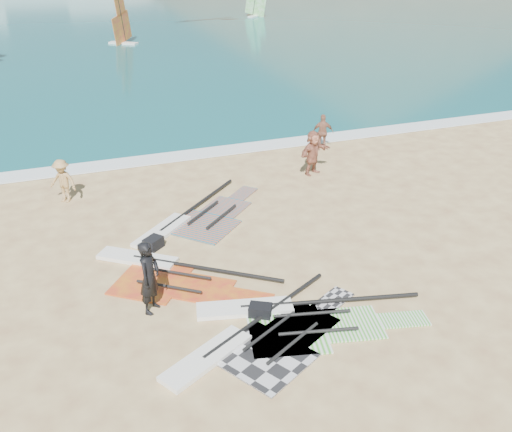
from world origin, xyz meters
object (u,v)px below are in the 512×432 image
object	(u,v)px
gear_bag_near	(153,243)
beachgoer_right	(313,152)
rig_grey	(255,342)
rig_orange	(194,220)
gear_bag_far	(260,311)
person_wetsuit	(150,277)
rig_red	(165,273)
beachgoer_mid	(63,181)
beachgoer_back	(323,132)
rig_green	(293,317)

from	to	relation	value
gear_bag_near	beachgoer_right	world-z (taller)	beachgoer_right
rig_grey	rig_orange	bearing A→B (deg)	58.13
gear_bag_near	gear_bag_far	size ratio (longest dim) A/B	1.01
rig_grey	person_wetsuit	bearing A→B (deg)	102.80
rig_orange	rig_red	size ratio (longest dim) A/B	1.11
beachgoer_mid	beachgoer_back	bearing A→B (deg)	47.12
rig_red	rig_green	bearing A→B (deg)	-13.89
gear_bag_near	rig_green	bearing A→B (deg)	-61.72
rig_orange	beachgoer_back	bearing A→B (deg)	-8.87
person_wetsuit	beachgoer_back	size ratio (longest dim) A/B	1.21
gear_bag_near	person_wetsuit	distance (m)	3.25
rig_green	beachgoer_back	size ratio (longest dim) A/B	3.55
rig_green	beachgoer_right	distance (m)	9.56
rig_orange	rig_grey	bearing A→B (deg)	-135.88
rig_red	gear_bag_far	bearing A→B (deg)	-19.91
beachgoer_mid	beachgoer_back	size ratio (longest dim) A/B	0.98
gear_bag_near	beachgoer_mid	distance (m)	4.98
rig_red	person_wetsuit	size ratio (longest dim) A/B	2.41
gear_bag_far	beachgoer_right	size ratio (longest dim) A/B	0.31
rig_grey	beachgoer_back	size ratio (longest dim) A/B	3.46
rig_grey	beachgoer_mid	xyz separation A→B (m)	(-3.52, 9.64, 0.73)
rig_red	gear_bag_near	size ratio (longest dim) A/B	8.40
rig_grey	rig_orange	world-z (taller)	same
rig_orange	beachgoer_mid	size ratio (longest dim) A/B	3.29
gear_bag_near	beachgoer_back	size ratio (longest dim) A/B	0.35
beachgoer_mid	gear_bag_far	bearing A→B (deg)	-26.96
gear_bag_far	rig_grey	bearing A→B (deg)	-117.58
rig_grey	gear_bag_near	world-z (taller)	gear_bag_near
rig_grey	rig_red	world-z (taller)	same
rig_grey	rig_red	bearing A→B (deg)	79.89
beachgoer_back	beachgoer_right	xyz separation A→B (m)	(-1.59, -2.34, 0.08)
rig_red	rig_orange	bearing A→B (deg)	98.44
gear_bag_near	beachgoer_back	distance (m)	10.55
rig_orange	beachgoer_right	distance (m)	6.00
beachgoer_right	rig_red	bearing A→B (deg)	-167.14
rig_green	beachgoer_back	xyz separation A→B (m)	(6.10, 10.73, 0.74)
rig_red	beachgoer_right	distance (m)	8.82
rig_green	gear_bag_far	world-z (taller)	gear_bag_far
rig_red	person_wetsuit	distance (m)	1.89
gear_bag_near	beachgoer_back	world-z (taller)	beachgoer_back
beachgoer_back	beachgoer_right	bearing A→B (deg)	73.62
rig_orange	beachgoer_back	world-z (taller)	beachgoer_back
rig_grey	beachgoer_back	distance (m)	13.50
rig_red	beachgoer_right	xyz separation A→B (m)	(6.99, 5.32, 0.82)
beachgoer_back	beachgoer_right	distance (m)	2.83
rig_grey	rig_red	xyz separation A→B (m)	(-1.27, 3.66, -0.00)
rig_grey	rig_green	bearing A→B (deg)	-3.10
rig_orange	beachgoer_right	size ratio (longest dim) A/B	2.93
rig_orange	beachgoer_mid	world-z (taller)	beachgoer_mid
rig_grey	beachgoer_mid	bearing A→B (deg)	80.83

